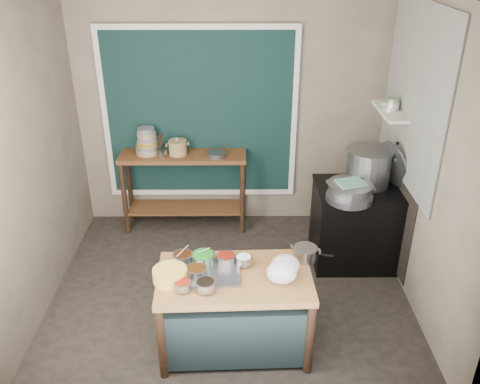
{
  "coord_description": "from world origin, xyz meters",
  "views": [
    {
      "loc": [
        0.07,
        -4.08,
        3.24
      ],
      "look_at": [
        0.1,
        0.25,
        0.99
      ],
      "focal_mm": 38.0,
      "sensor_mm": 36.0,
      "label": 1
    }
  ],
  "objects_px": {
    "utensil_cup": "(161,152)",
    "stock_pot": "(368,167)",
    "back_counter": "(185,191)",
    "ceramic_crock": "(178,148)",
    "condiment_tray": "(207,273)",
    "yellow_basin": "(170,275)",
    "saucepan": "(305,253)",
    "steamer": "(350,190)",
    "stove_block": "(357,226)",
    "prep_table": "(235,312)"
  },
  "relations": [
    {
      "from": "stove_block",
      "to": "yellow_basin",
      "type": "bearing_deg",
      "value": -143.07
    },
    {
      "from": "stove_block",
      "to": "prep_table",
      "type": "bearing_deg",
      "value": -135.0
    },
    {
      "from": "prep_table",
      "to": "utensil_cup",
      "type": "xyz_separation_m",
      "value": [
        -0.83,
        1.98,
        0.62
      ]
    },
    {
      "from": "stove_block",
      "to": "utensil_cup",
      "type": "relative_size",
      "value": 6.54
    },
    {
      "from": "stove_block",
      "to": "saucepan",
      "type": "xyz_separation_m",
      "value": [
        -0.7,
        -1.07,
        0.38
      ]
    },
    {
      "from": "utensil_cup",
      "to": "ceramic_crock",
      "type": "distance_m",
      "value": 0.19
    },
    {
      "from": "ceramic_crock",
      "to": "stove_block",
      "type": "bearing_deg",
      "value": -20.34
    },
    {
      "from": "back_counter",
      "to": "saucepan",
      "type": "distance_m",
      "value": 2.19
    },
    {
      "from": "stock_pot",
      "to": "stove_block",
      "type": "bearing_deg",
      "value": -125.14
    },
    {
      "from": "back_counter",
      "to": "utensil_cup",
      "type": "distance_m",
      "value": 0.57
    },
    {
      "from": "condiment_tray",
      "to": "yellow_basin",
      "type": "xyz_separation_m",
      "value": [
        -0.29,
        -0.08,
        0.04
      ]
    },
    {
      "from": "stock_pot",
      "to": "utensil_cup",
      "type": "bearing_deg",
      "value": 165.22
    },
    {
      "from": "steamer",
      "to": "prep_table",
      "type": "bearing_deg",
      "value": -135.73
    },
    {
      "from": "condiment_tray",
      "to": "steamer",
      "type": "bearing_deg",
      "value": 38.81
    },
    {
      "from": "stove_block",
      "to": "utensil_cup",
      "type": "distance_m",
      "value": 2.31
    },
    {
      "from": "steamer",
      "to": "stove_block",
      "type": "bearing_deg",
      "value": 49.54
    },
    {
      "from": "utensil_cup",
      "to": "steamer",
      "type": "relative_size",
      "value": 0.3
    },
    {
      "from": "prep_table",
      "to": "utensil_cup",
      "type": "height_order",
      "value": "utensil_cup"
    },
    {
      "from": "utensil_cup",
      "to": "saucepan",
      "type": "bearing_deg",
      "value": -50.8
    },
    {
      "from": "utensil_cup",
      "to": "steamer",
      "type": "bearing_deg",
      "value": -24.01
    },
    {
      "from": "back_counter",
      "to": "ceramic_crock",
      "type": "bearing_deg",
      "value": -172.83
    },
    {
      "from": "ceramic_crock",
      "to": "back_counter",
      "type": "bearing_deg",
      "value": 7.17
    },
    {
      "from": "stock_pot",
      "to": "steamer",
      "type": "relative_size",
      "value": 1.08
    },
    {
      "from": "yellow_basin",
      "to": "utensil_cup",
      "type": "xyz_separation_m",
      "value": [
        -0.32,
        2.05,
        0.19
      ]
    },
    {
      "from": "saucepan",
      "to": "ceramic_crock",
      "type": "relative_size",
      "value": 0.94
    },
    {
      "from": "stock_pot",
      "to": "steamer",
      "type": "height_order",
      "value": "stock_pot"
    },
    {
      "from": "back_counter",
      "to": "yellow_basin",
      "type": "distance_m",
      "value": 2.12
    },
    {
      "from": "back_counter",
      "to": "utensil_cup",
      "type": "xyz_separation_m",
      "value": [
        -0.23,
        -0.05,
        0.52
      ]
    },
    {
      "from": "back_counter",
      "to": "stock_pot",
      "type": "relative_size",
      "value": 2.96
    },
    {
      "from": "prep_table",
      "to": "yellow_basin",
      "type": "relative_size",
      "value": 4.55
    },
    {
      "from": "stove_block",
      "to": "yellow_basin",
      "type": "height_order",
      "value": "yellow_basin"
    },
    {
      "from": "back_counter",
      "to": "yellow_basin",
      "type": "bearing_deg",
      "value": -87.58
    },
    {
      "from": "condiment_tray",
      "to": "stock_pot",
      "type": "height_order",
      "value": "stock_pot"
    },
    {
      "from": "prep_table",
      "to": "stove_block",
      "type": "bearing_deg",
      "value": 43.0
    },
    {
      "from": "condiment_tray",
      "to": "stock_pot",
      "type": "bearing_deg",
      "value": 41.03
    },
    {
      "from": "ceramic_crock",
      "to": "stock_pot",
      "type": "xyz_separation_m",
      "value": [
        2.02,
        -0.62,
        0.05
      ]
    },
    {
      "from": "saucepan",
      "to": "stock_pot",
      "type": "relative_size",
      "value": 0.43
    },
    {
      "from": "condiment_tray",
      "to": "stock_pot",
      "type": "relative_size",
      "value": 1.07
    },
    {
      "from": "prep_table",
      "to": "stock_pot",
      "type": "distance_m",
      "value": 2.08
    },
    {
      "from": "utensil_cup",
      "to": "stock_pot",
      "type": "bearing_deg",
      "value": -14.78
    },
    {
      "from": "yellow_basin",
      "to": "stove_block",
      "type": "bearing_deg",
      "value": 36.93
    },
    {
      "from": "stock_pot",
      "to": "steamer",
      "type": "distance_m",
      "value": 0.4
    },
    {
      "from": "saucepan",
      "to": "condiment_tray",
      "type": "bearing_deg",
      "value": -150.7
    },
    {
      "from": "back_counter",
      "to": "saucepan",
      "type": "bearing_deg",
      "value": -56.39
    },
    {
      "from": "back_counter",
      "to": "stock_pot",
      "type": "xyz_separation_m",
      "value": [
        1.97,
        -0.63,
        0.6
      ]
    },
    {
      "from": "prep_table",
      "to": "condiment_tray",
      "type": "distance_m",
      "value": 0.45
    },
    {
      "from": "back_counter",
      "to": "yellow_basin",
      "type": "relative_size",
      "value": 5.27
    },
    {
      "from": "saucepan",
      "to": "utensil_cup",
      "type": "xyz_separation_m",
      "value": [
        -1.43,
        1.75,
        0.18
      ]
    },
    {
      "from": "back_counter",
      "to": "utensil_cup",
      "type": "bearing_deg",
      "value": -168.95
    },
    {
      "from": "prep_table",
      "to": "stock_pot",
      "type": "relative_size",
      "value": 2.56
    }
  ]
}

